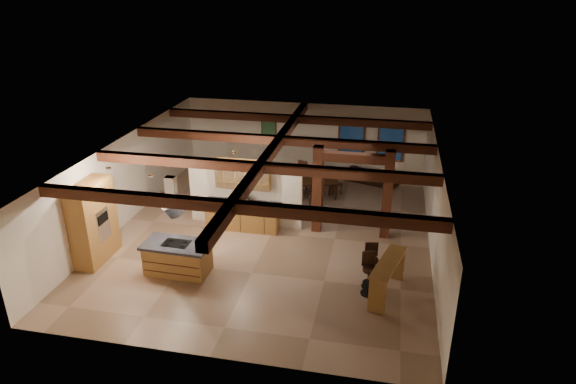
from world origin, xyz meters
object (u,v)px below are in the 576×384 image
kitchen_island (178,257)px  sofa (372,175)px  dining_table (311,188)px  bar_counter (388,272)px

kitchen_island → sofa: size_ratio=0.89×
kitchen_island → sofa: bearing=57.7°
dining_table → bar_counter: bearing=-80.8°
dining_table → sofa: dining_table is taller
kitchen_island → dining_table: 6.62m
kitchen_island → dining_table: bearing=64.9°
dining_table → sofa: bearing=24.0°
kitchen_island → bar_counter: bar_counter is taller
sofa → bar_counter: size_ratio=1.08×
sofa → kitchen_island: bearing=75.9°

